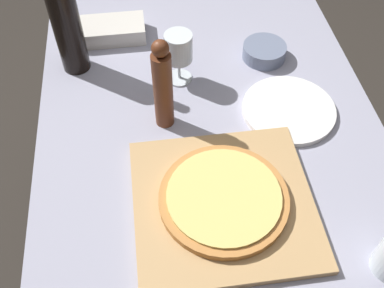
{
  "coord_description": "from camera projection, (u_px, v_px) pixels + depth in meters",
  "views": [
    {
      "loc": [
        -0.14,
        -0.71,
        1.58
      ],
      "look_at": [
        -0.06,
        -0.08,
        0.8
      ],
      "focal_mm": 42.0,
      "sensor_mm": 36.0,
      "label": 1
    }
  ],
  "objects": [
    {
      "name": "cutting_board",
      "position": [
        223.0,
        203.0,
        0.96
      ],
      "size": [
        0.38,
        0.37,
        0.02
      ],
      "color": "tan",
      "rests_on": "dining_table"
    },
    {
      "name": "small_bowl",
      "position": [
        264.0,
        52.0,
        1.26
      ],
      "size": [
        0.12,
        0.12,
        0.04
      ],
      "color": "slate",
      "rests_on": "dining_table"
    },
    {
      "name": "wine_glass",
      "position": [
        179.0,
        49.0,
        1.14
      ],
      "size": [
        0.07,
        0.07,
        0.15
      ],
      "color": "silver",
      "rests_on": "dining_table"
    },
    {
      "name": "dinner_plate",
      "position": [
        289.0,
        110.0,
        1.14
      ],
      "size": [
        0.24,
        0.24,
        0.01
      ],
      "color": "white",
      "rests_on": "dining_table"
    },
    {
      "name": "food_container",
      "position": [
        111.0,
        30.0,
        1.32
      ],
      "size": [
        0.2,
        0.11,
        0.05
      ],
      "color": "beige",
      "rests_on": "dining_table"
    },
    {
      "name": "ground_plane",
      "position": [
        205.0,
        259.0,
        1.68
      ],
      "size": [
        12.0,
        12.0,
        0.0
      ],
      "primitive_type": "plane",
      "color": "#2D2823"
    },
    {
      "name": "wine_bottle",
      "position": [
        66.0,
        22.0,
        1.14
      ],
      "size": [
        0.07,
        0.07,
        0.37
      ],
      "color": "black",
      "rests_on": "dining_table"
    },
    {
      "name": "pepper_mill",
      "position": [
        163.0,
        86.0,
        1.03
      ],
      "size": [
        0.05,
        0.05,
        0.25
      ],
      "color": "#5B2D19",
      "rests_on": "dining_table"
    },
    {
      "name": "dining_table",
      "position": [
        210.0,
        157.0,
        1.18
      ],
      "size": [
        0.85,
        1.25,
        0.74
      ],
      "color": "#9393A8",
      "rests_on": "ground_plane"
    },
    {
      "name": "pizza",
      "position": [
        224.0,
        198.0,
        0.95
      ],
      "size": [
        0.28,
        0.28,
        0.02
      ],
      "color": "#BC7A3D",
      "rests_on": "cutting_board"
    }
  ]
}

